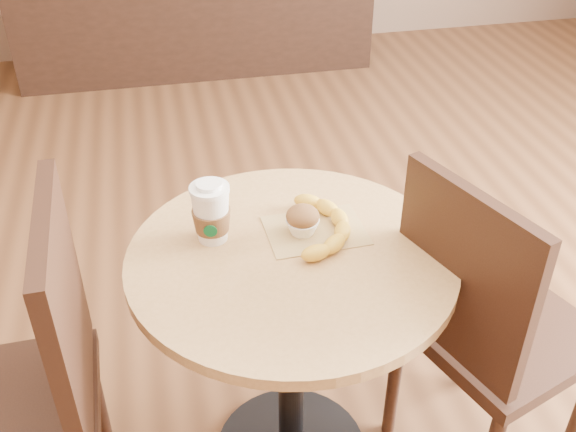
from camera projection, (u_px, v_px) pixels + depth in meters
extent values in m
cylinder|color=black|center=(291.00, 364.00, 1.80)|extent=(0.07, 0.07, 0.72)
cylinder|color=tan|center=(292.00, 258.00, 1.59)|extent=(0.78, 0.78, 0.03)
cylinder|color=black|center=(100.00, 414.00, 1.81)|extent=(0.04, 0.04, 0.51)
cube|color=black|center=(65.00, 313.00, 1.35)|extent=(0.05, 0.43, 0.47)
cube|color=black|center=(501.00, 330.00, 1.76)|extent=(0.54, 0.54, 0.04)
cylinder|color=black|center=(485.00, 329.00, 2.10)|extent=(0.04, 0.04, 0.48)
cylinder|color=black|center=(395.00, 376.00, 1.94)|extent=(0.04, 0.04, 0.48)
cube|color=black|center=(462.00, 276.00, 1.52)|extent=(0.17, 0.39, 0.45)
cube|color=#A98951|center=(315.00, 230.00, 1.66)|extent=(0.25, 0.19, 0.00)
cylinder|color=white|center=(209.00, 189.00, 1.55)|extent=(0.09, 0.09, 0.01)
cylinder|color=white|center=(209.00, 185.00, 1.54)|extent=(0.06, 0.06, 0.01)
cylinder|color=#085025|center=(210.00, 231.00, 1.56)|extent=(0.03, 0.01, 0.03)
ellipsoid|color=brown|center=(303.00, 216.00, 1.62)|extent=(0.08, 0.08, 0.05)
ellipsoid|color=#F9E7C7|center=(303.00, 211.00, 1.61)|extent=(0.03, 0.03, 0.02)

